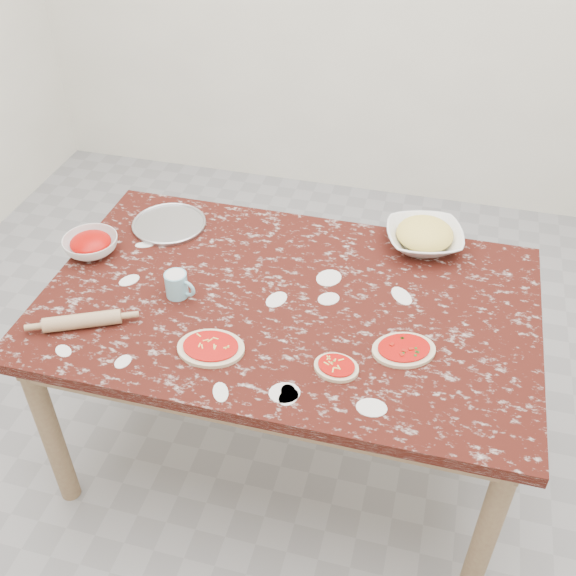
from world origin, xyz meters
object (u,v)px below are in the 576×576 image
(flour_mug, at_px, (177,285))
(cheese_bowl, at_px, (424,238))
(worktable, at_px, (288,319))
(pizza_tray, at_px, (169,225))
(sauce_bowl, at_px, (91,245))
(rolling_pin, at_px, (82,321))

(flour_mug, bearing_deg, cheese_bowl, 32.81)
(worktable, height_order, pizza_tray, pizza_tray)
(sauce_bowl, xyz_separation_m, flour_mug, (0.39, -0.15, 0.01))
(sauce_bowl, relative_size, rolling_pin, 0.82)
(worktable, xyz_separation_m, sauce_bowl, (-0.74, 0.08, 0.11))
(cheese_bowl, bearing_deg, sauce_bowl, -163.43)
(sauce_bowl, bearing_deg, rolling_pin, -66.56)
(cheese_bowl, bearing_deg, flour_mug, -147.19)
(pizza_tray, xyz_separation_m, sauce_bowl, (-0.20, -0.22, 0.02))
(pizza_tray, height_order, sauce_bowl, sauce_bowl)
(sauce_bowl, distance_m, cheese_bowl, 1.18)
(rolling_pin, bearing_deg, cheese_bowl, 35.62)
(pizza_tray, bearing_deg, sauce_bowl, -131.66)
(flour_mug, xyz_separation_m, rolling_pin, (-0.23, -0.22, -0.02))
(worktable, xyz_separation_m, cheese_bowl, (0.39, 0.41, 0.12))
(pizza_tray, height_order, flour_mug, flour_mug)
(sauce_bowl, height_order, cheese_bowl, cheese_bowl)
(worktable, xyz_separation_m, pizza_tray, (-0.54, 0.30, 0.09))
(worktable, bearing_deg, rolling_pin, -153.92)
(pizza_tray, bearing_deg, worktable, -29.23)
(sauce_bowl, bearing_deg, cheese_bowl, 16.57)
(pizza_tray, height_order, cheese_bowl, cheese_bowl)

